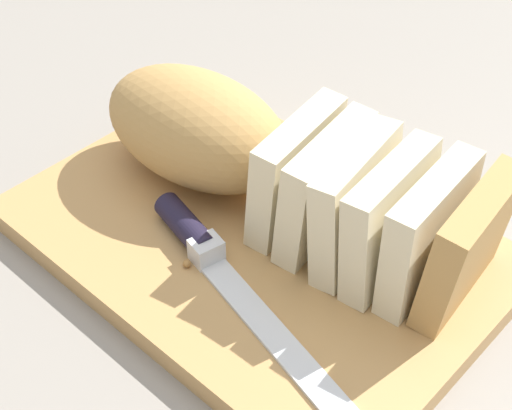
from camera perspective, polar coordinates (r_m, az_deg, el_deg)
ground_plane at (r=0.65m, az=-0.00°, el=-3.41°), size 3.00×3.00×0.00m
cutting_board at (r=0.64m, az=-0.00°, el=-2.72°), size 0.40×0.28×0.02m
bread_loaf at (r=0.63m, az=0.86°, el=3.35°), size 0.37×0.14×0.10m
bread_knife at (r=0.60m, az=-3.25°, el=-4.03°), size 0.29×0.09×0.02m
crumb_near_knife at (r=0.62m, az=4.42°, el=-3.15°), size 0.00×0.00×0.00m
crumb_near_loaf at (r=0.61m, az=-5.20°, el=-4.38°), size 0.01×0.01×0.01m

